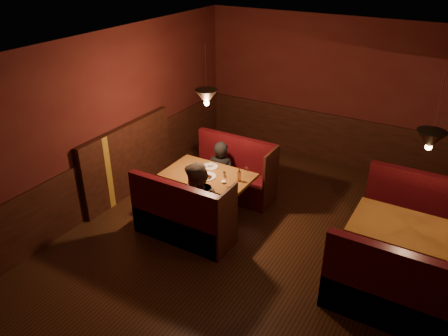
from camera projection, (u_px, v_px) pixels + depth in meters
The scene contains 9 objects.
room at pixel (254, 187), 6.08m from camera, with size 6.02×7.02×2.92m.
main_table at pixel (209, 184), 7.09m from camera, with size 1.41×0.86×0.99m.
main_bench_far at pixel (234, 177), 7.81m from camera, with size 1.56×0.56×1.06m.
main_bench_near at pixel (182, 221), 6.58m from camera, with size 1.56×0.56×1.06m.
second_table at pixel (406, 241), 5.72m from camera, with size 1.44×0.92×0.81m.
second_bench_far at pixel (416, 224), 6.47m from camera, with size 1.59×0.59×1.14m.
second_bench_near at pixel (391, 296), 5.16m from camera, with size 1.59×0.59×1.14m.
diner_a at pixel (221, 161), 7.53m from camera, with size 0.52×0.34×1.43m, color black.
diner_b at pixel (197, 192), 6.46m from camera, with size 0.77×0.60×1.58m, color #40352A.
Camera 1 is at (2.02, -4.70, 4.10)m, focal length 35.00 mm.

